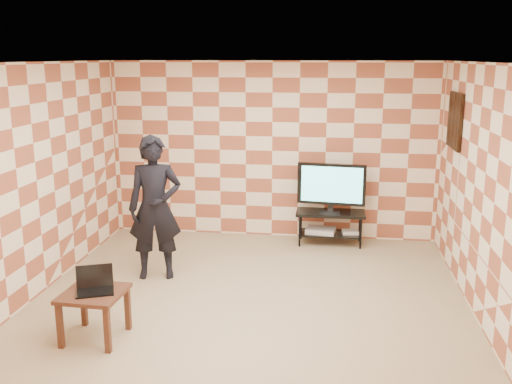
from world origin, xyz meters
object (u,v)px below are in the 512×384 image
Objects in this scene: tv_stand at (330,220)px; person at (155,208)px; tv at (331,185)px; side_table at (94,300)px.

person is (-2.19, -1.60, 0.54)m from tv_stand.
tv is 2.71m from person.
tv_stand is 1.01× the size of tv.
side_table is 1.77m from person.
tv_stand is 1.66× the size of side_table.
tv is at bearing -83.53° from tv_stand.
tv is at bearing 54.93° from side_table.
person is (0.12, 1.69, 0.50)m from side_table.
tv is 0.55× the size of person.
tv_stand is 2.77m from person.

